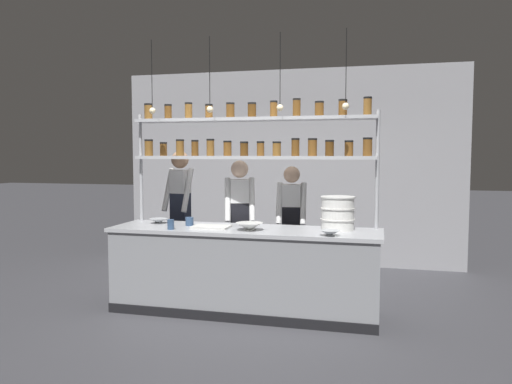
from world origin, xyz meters
name	(u,v)px	position (x,y,z in m)	size (l,w,h in m)	color
ground_plane	(244,312)	(0.00, 0.00, 0.00)	(40.00, 40.00, 0.00)	#3D3D42
back_wall	(289,167)	(0.00, 2.60, 1.51)	(5.32, 0.12, 3.02)	#939399
prep_counter	(244,270)	(0.00, 0.00, 0.46)	(2.92, 0.76, 0.92)	gray
spice_shelf_unit	(253,142)	(0.01, 0.33, 1.85)	(2.80, 0.28, 2.33)	#ADAFB5
chef_left	(180,208)	(-1.09, 0.84, 1.02)	(0.40, 0.33, 1.76)	black
chef_center	(240,218)	(-0.23, 0.61, 0.94)	(0.42, 0.35, 1.64)	black
chef_right	(291,222)	(0.37, 0.80, 0.89)	(0.38, 0.30, 1.57)	black
container_stack	(338,213)	(0.98, 0.14, 1.10)	(0.36, 0.36, 0.35)	white
cutting_board	(211,227)	(-0.35, -0.07, 0.93)	(0.40, 0.26, 0.02)	silver
prep_bowl_near_left	(158,221)	(-1.06, 0.13, 0.95)	(0.21, 0.21, 0.06)	#B2B7BC
prep_bowl_center_front	(249,227)	(0.09, -0.12, 0.96)	(0.29, 0.29, 0.08)	silver
prep_bowl_center_back	(330,233)	(0.94, -0.27, 0.95)	(0.20, 0.20, 0.05)	#B2B7BC
serving_cup_front	(171,224)	(-0.74, -0.27, 0.97)	(0.07, 0.07, 0.11)	#334C70
serving_cup_by_board	(189,221)	(-0.65, 0.04, 0.97)	(0.09, 0.09, 0.09)	#334C70
pendant_light_row	(244,104)	(0.00, 0.00, 2.25)	(2.19, 0.07, 0.81)	black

